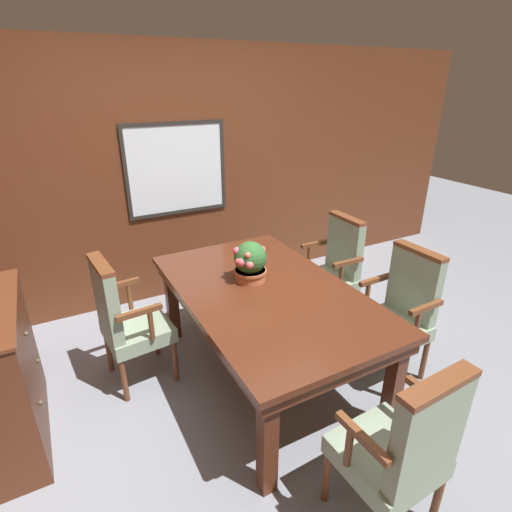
{
  "coord_description": "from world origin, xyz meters",
  "views": [
    {
      "loc": [
        -1.23,
        -1.89,
        2.11
      ],
      "look_at": [
        0.01,
        0.41,
        0.95
      ],
      "focal_mm": 28.0,
      "sensor_mm": 36.0,
      "label": 1
    }
  ],
  "objects": [
    {
      "name": "dining_table",
      "position": [
        0.01,
        0.26,
        0.66
      ],
      "size": [
        1.13,
        1.87,
        0.75
      ],
      "color": "#4C2314",
      "rests_on": "ground_plane"
    },
    {
      "name": "ground_plane",
      "position": [
        0.0,
        0.0,
        0.0
      ],
      "size": [
        14.0,
        14.0,
        0.0
      ],
      "primitive_type": "plane",
      "color": "gray"
    },
    {
      "name": "chair_left_far",
      "position": [
        -0.9,
        0.7,
        0.54
      ],
      "size": [
        0.49,
        0.53,
        1.01
      ],
      "rotation": [
        0.0,
        0.0,
        1.67
      ],
      "color": "brown",
      "rests_on": "ground_plane"
    },
    {
      "name": "chair_right_far",
      "position": [
        0.95,
        0.66,
        0.54
      ],
      "size": [
        0.45,
        0.51,
        1.01
      ],
      "rotation": [
        0.0,
        0.0,
        -1.58
      ],
      "color": "brown",
      "rests_on": "ground_plane"
    },
    {
      "name": "potted_plant",
      "position": [
        -0.02,
        0.45,
        0.9
      ],
      "size": [
        0.27,
        0.26,
        0.3
      ],
      "color": "#B2603D",
      "rests_on": "dining_table"
    },
    {
      "name": "wall_back",
      "position": [
        -0.0,
        1.91,
        1.23
      ],
      "size": [
        7.2,
        0.08,
        2.45
      ],
      "color": "#5B2D19",
      "rests_on": "ground_plane"
    },
    {
      "name": "chair_head_near",
      "position": [
        0.0,
        -1.04,
        0.54
      ],
      "size": [
        0.52,
        0.47,
        1.01
      ],
      "rotation": [
        0.0,
        0.0,
        3.18
      ],
      "color": "brown",
      "rests_on": "ground_plane"
    },
    {
      "name": "chair_right_near",
      "position": [
        0.92,
        -0.15,
        0.54
      ],
      "size": [
        0.46,
        0.51,
        1.01
      ],
      "rotation": [
        0.0,
        0.0,
        -1.54
      ],
      "color": "brown",
      "rests_on": "ground_plane"
    }
  ]
}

